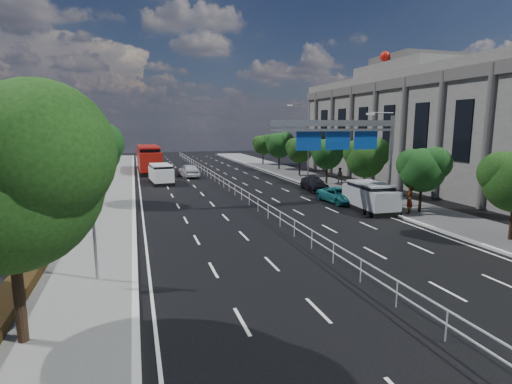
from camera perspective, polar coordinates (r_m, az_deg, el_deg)
name	(u,v)px	position (r m, az deg, el deg)	size (l,w,h in m)	color
ground	(325,258)	(20.23, 9.87, -9.28)	(160.00, 160.00, 0.00)	black
sidewalk_near	(71,284)	(18.41, -24.87, -11.78)	(5.00, 140.00, 0.14)	slate
sidewalk_far	(506,238)	(27.25, 32.12, -5.54)	(5.00, 140.00, 0.14)	slate
kerb_near	(135,277)	(18.21, -16.90, -11.52)	(0.25, 140.00, 0.15)	silver
kerb_far	(471,241)	(25.45, 28.39, -6.21)	(0.25, 140.00, 0.15)	silver
median_fence	(225,184)	(40.93, -4.42, 1.20)	(0.05, 85.00, 1.02)	silver
hedge_near	(47,246)	(23.31, -27.70, -6.80)	(1.00, 36.00, 0.44)	black
toilet_sign	(81,214)	(17.53, -23.76, -2.93)	(1.62, 0.18, 4.34)	gray
overhead_gantry	(348,137)	(31.22, 12.94, 7.73)	(10.24, 0.38, 7.45)	gray
streetlight_far	(306,136)	(47.17, 7.22, 7.98)	(2.78, 2.40, 9.00)	gray
civic_hall	(426,127)	(50.78, 23.07, 8.60)	(14.40, 36.00, 14.35)	slate
near_tree_big	(8,170)	(12.99, -31.87, 2.71)	(5.72, 5.33, 7.71)	black
near_tree_back	(93,148)	(35.19, -22.23, 5.83)	(4.84, 4.51, 6.69)	black
far_tree_c	(423,167)	(31.41, 22.77, 3.25)	(3.52, 3.28, 4.94)	black
far_tree_d	(366,156)	(37.44, 15.47, 4.96)	(3.85, 3.59, 5.34)	black
far_tree_e	(328,152)	(43.94, 10.21, 5.63)	(3.63, 3.38, 5.13)	black
far_tree_f	(300,149)	(50.72, 6.33, 6.16)	(3.52, 3.28, 5.02)	black
far_tree_g	(280,144)	(57.66, 3.38, 6.88)	(3.96, 3.69, 5.45)	black
far_tree_h	(263,144)	(64.76, 1.05, 6.90)	(3.41, 3.18, 4.91)	black
white_minivan	(161,174)	(45.57, -13.43, 2.51)	(2.57, 5.16, 2.17)	black
red_bus	(149,158)	(57.53, -15.08, 4.67)	(3.12, 12.06, 3.58)	black
near_car_silver	(189,170)	(50.59, -9.61, 3.06)	(1.97, 4.89, 1.67)	silver
near_car_dark	(146,154)	(80.22, -15.43, 5.21)	(1.70, 4.86, 1.60)	black
silver_minivan	(370,197)	(31.66, 15.97, -0.67)	(2.40, 5.25, 2.14)	black
parked_car_teal	(339,195)	(34.22, 11.78, -0.47)	(2.09, 4.52, 1.26)	#196E74
parked_car_dark	(314,184)	(40.30, 8.29, 1.19)	(1.86, 4.59, 1.33)	black
pedestrian_a	(409,200)	(30.77, 21.04, -1.12)	(0.71, 0.47, 1.95)	gray
pedestrian_b	(339,175)	(45.16, 11.84, 2.38)	(0.81, 0.63, 1.66)	gray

